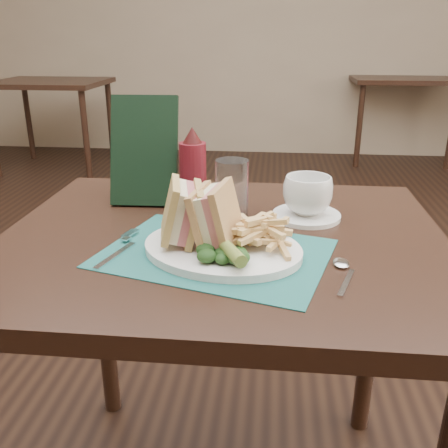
% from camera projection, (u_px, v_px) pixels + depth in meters
% --- Properties ---
extents(floor, '(7.00, 7.00, 0.00)m').
position_uv_depth(floor, '(238.00, 378.00, 1.75)').
color(floor, black).
rests_on(floor, ground).
extents(wall_back, '(6.00, 0.00, 6.00)m').
position_uv_depth(wall_back, '(264.00, 152.00, 4.99)').
color(wall_back, tan).
rests_on(wall_back, ground).
extents(table_main, '(0.90, 0.75, 0.75)m').
position_uv_depth(table_main, '(223.00, 384.00, 1.15)').
color(table_main, black).
rests_on(table_main, ground).
extents(table_bg_left, '(0.90, 0.75, 0.75)m').
position_uv_depth(table_bg_left, '(55.00, 125.00, 4.28)').
color(table_bg_left, black).
rests_on(table_bg_left, ground).
extents(table_bg_right, '(0.90, 0.75, 0.75)m').
position_uv_depth(table_bg_right, '(398.00, 119.00, 4.59)').
color(table_bg_right, black).
rests_on(table_bg_right, ground).
extents(placemat, '(0.47, 0.39, 0.00)m').
position_uv_depth(placemat, '(215.00, 253.00, 0.93)').
color(placemat, '#1B5954').
rests_on(placemat, table_main).
extents(plate, '(0.36, 0.32, 0.01)m').
position_uv_depth(plate, '(222.00, 249.00, 0.92)').
color(plate, white).
rests_on(plate, placemat).
extents(sandwich_half_a, '(0.10, 0.13, 0.12)m').
position_uv_depth(sandwich_half_a, '(170.00, 212.00, 0.92)').
color(sandwich_half_a, tan).
rests_on(sandwich_half_a, plate).
extents(sandwich_half_b, '(0.10, 0.13, 0.12)m').
position_uv_depth(sandwich_half_b, '(205.00, 214.00, 0.91)').
color(sandwich_half_b, tan).
rests_on(sandwich_half_b, plate).
extents(kale_garnish, '(0.11, 0.08, 0.03)m').
position_uv_depth(kale_garnish, '(223.00, 253.00, 0.86)').
color(kale_garnish, black).
rests_on(kale_garnish, plate).
extents(pickle_spear, '(0.07, 0.12, 0.03)m').
position_uv_depth(pickle_spear, '(229.00, 249.00, 0.85)').
color(pickle_spear, olive).
rests_on(pickle_spear, plate).
extents(fries_pile, '(0.18, 0.20, 0.06)m').
position_uv_depth(fries_pile, '(260.00, 228.00, 0.92)').
color(fries_pile, '#DBB26D').
rests_on(fries_pile, plate).
extents(fork, '(0.08, 0.17, 0.01)m').
position_uv_depth(fork, '(120.00, 246.00, 0.94)').
color(fork, silver).
rests_on(fork, placemat).
extents(spoon, '(0.08, 0.15, 0.01)m').
position_uv_depth(spoon, '(345.00, 274.00, 0.84)').
color(spoon, silver).
rests_on(spoon, table_main).
extents(saucer, '(0.17, 0.17, 0.01)m').
position_uv_depth(saucer, '(306.00, 216.00, 1.10)').
color(saucer, white).
rests_on(saucer, table_main).
extents(coffee_cup, '(0.14, 0.14, 0.08)m').
position_uv_depth(coffee_cup, '(308.00, 195.00, 1.08)').
color(coffee_cup, white).
rests_on(coffee_cup, saucer).
extents(drinking_glass, '(0.07, 0.07, 0.13)m').
position_uv_depth(drinking_glass, '(232.00, 190.00, 1.08)').
color(drinking_glass, white).
rests_on(drinking_glass, table_main).
extents(ketchup_bottle, '(0.07, 0.07, 0.19)m').
position_uv_depth(ketchup_bottle, '(193.00, 167.00, 1.15)').
color(ketchup_bottle, '#5C0F18').
rests_on(ketchup_bottle, table_main).
extents(check_presenter, '(0.16, 0.10, 0.25)m').
position_uv_depth(check_presenter, '(144.00, 151.00, 1.16)').
color(check_presenter, black).
rests_on(check_presenter, table_main).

